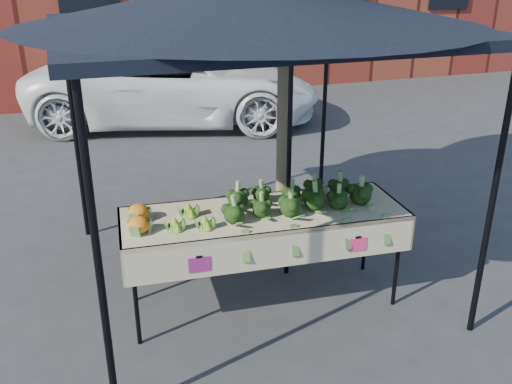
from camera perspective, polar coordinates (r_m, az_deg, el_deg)
name	(u,v)px	position (r m, az deg, el deg)	size (l,w,h in m)	color
ground	(235,299)	(5.15, -2.22, -10.93)	(90.00, 90.00, 0.00)	#2E2E31
table	(264,258)	(4.87, 0.79, -6.84)	(2.46, 1.01, 0.90)	beige
canopy	(250,141)	(4.95, -0.65, 5.25)	(3.16, 3.16, 2.74)	black
broccoli_heap	(293,194)	(4.74, 3.84, -0.21)	(1.34, 0.54, 0.22)	black
romanesco_cluster	(187,214)	(4.45, -7.17, -2.25)	(0.40, 0.44, 0.17)	#7EBE30
cauliflower_pair	(139,217)	(4.48, -12.01, -2.58)	(0.20, 0.40, 0.15)	orange
street_tree	(285,51)	(5.53, 3.02, 14.27)	(2.08, 2.08, 4.10)	#1E4C14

